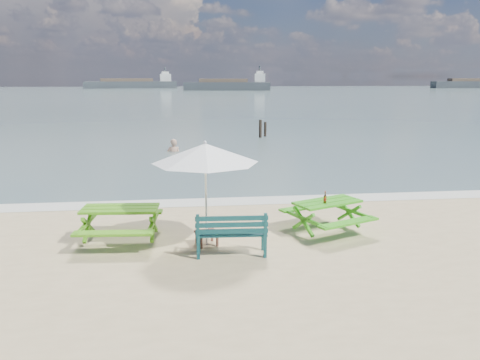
{
  "coord_description": "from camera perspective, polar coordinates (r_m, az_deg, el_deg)",
  "views": [
    {
      "loc": [
        -0.93,
        -8.57,
        3.59
      ],
      "look_at": [
        0.4,
        3.0,
        1.0
      ],
      "focal_mm": 35.0,
      "sensor_mm": 36.0,
      "label": 1
    }
  ],
  "objects": [
    {
      "name": "foam_strip",
      "position": [
        13.68,
        -2.44,
        -2.66
      ],
      "size": [
        22.0,
        0.9,
        0.01
      ],
      "primitive_type": "cube",
      "color": "silver",
      "rests_on": "ground"
    },
    {
      "name": "mooring_pilings",
      "position": [
        28.4,
        2.74,
        6.06
      ],
      "size": [
        0.57,
        0.77,
        1.27
      ],
      "color": "black",
      "rests_on": "ground"
    },
    {
      "name": "picnic_table_left",
      "position": [
        10.69,
        -14.31,
        -5.35
      ],
      "size": [
        1.76,
        1.93,
        0.78
      ],
      "color": "#4B9716",
      "rests_on": "ground"
    },
    {
      "name": "sea",
      "position": [
        93.65,
        -6.1,
        10.26
      ],
      "size": [
        300.0,
        300.0,
        0.0
      ],
      "primitive_type": "plane",
      "color": "slate",
      "rests_on": "ground"
    },
    {
      "name": "cargo_ships",
      "position": [
        142.56,
        14.54,
        11.17
      ],
      "size": [
        154.09,
        33.56,
        4.4
      ],
      "color": "#373D41",
      "rests_on": "ground"
    },
    {
      "name": "park_bench",
      "position": [
        9.67,
        -1.06,
        -7.52
      ],
      "size": [
        1.47,
        0.57,
        0.89
      ],
      "color": "#0F3E42",
      "rests_on": "ground"
    },
    {
      "name": "picnic_table_right",
      "position": [
        11.18,
        10.55,
        -4.47
      ],
      "size": [
        2.12,
        2.22,
        0.75
      ],
      "color": "#349B17",
      "rests_on": "ground"
    },
    {
      "name": "side_table",
      "position": [
        10.26,
        -4.08,
        -7.06
      ],
      "size": [
        0.55,
        0.55,
        0.29
      ],
      "color": "brown",
      "rests_on": "ground"
    },
    {
      "name": "swimmer",
      "position": [
        23.19,
        -8.06,
        2.68
      ],
      "size": [
        0.69,
        0.46,
        1.88
      ],
      "color": "tan",
      "rests_on": "ground"
    },
    {
      "name": "beer_bottle",
      "position": [
        10.9,
        10.32,
        -2.3
      ],
      "size": [
        0.07,
        0.07,
        0.27
      ],
      "color": "#954E15",
      "rests_on": "picnic_table_right"
    },
    {
      "name": "patio_umbrella",
      "position": [
        9.8,
        -4.25,
        3.29
      ],
      "size": [
        2.75,
        2.75,
        2.23
      ],
      "color": "silver",
      "rests_on": "ground"
    }
  ]
}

